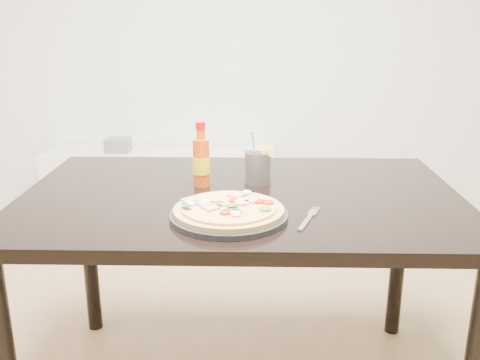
{
  "coord_description": "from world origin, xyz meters",
  "views": [
    {
      "loc": [
        -0.23,
        -1.11,
        1.29
      ],
      "look_at": [
        -0.27,
        0.4,
        0.83
      ],
      "focal_mm": 40.0,
      "sensor_mm": 36.0,
      "label": 1
    }
  ],
  "objects_px": {
    "plate": "(229,215)",
    "hot_sauce_bottle": "(201,161)",
    "pizza": "(229,209)",
    "media_console": "(161,190)",
    "fork": "(309,218)",
    "cola_cup": "(258,166)",
    "dining_table": "(241,217)"
  },
  "relations": [
    {
      "from": "fork",
      "to": "media_console",
      "type": "bearing_deg",
      "value": 132.44
    },
    {
      "from": "dining_table",
      "to": "cola_cup",
      "type": "relative_size",
      "value": 7.6
    },
    {
      "from": "pizza",
      "to": "plate",
      "type": "bearing_deg",
      "value": -105.53
    },
    {
      "from": "hot_sauce_bottle",
      "to": "plate",
      "type": "bearing_deg",
      "value": -70.84
    },
    {
      "from": "dining_table",
      "to": "plate",
      "type": "distance_m",
      "value": 0.25
    },
    {
      "from": "plate",
      "to": "fork",
      "type": "height_order",
      "value": "plate"
    },
    {
      "from": "fork",
      "to": "pizza",
      "type": "bearing_deg",
      "value": -159.83
    },
    {
      "from": "pizza",
      "to": "media_console",
      "type": "bearing_deg",
      "value": 105.89
    },
    {
      "from": "dining_table",
      "to": "media_console",
      "type": "distance_m",
      "value": 1.69
    },
    {
      "from": "hot_sauce_bottle",
      "to": "cola_cup",
      "type": "relative_size",
      "value": 1.18
    },
    {
      "from": "plate",
      "to": "fork",
      "type": "distance_m",
      "value": 0.23
    },
    {
      "from": "cola_cup",
      "to": "media_console",
      "type": "height_order",
      "value": "cola_cup"
    },
    {
      "from": "cola_cup",
      "to": "dining_table",
      "type": "bearing_deg",
      "value": -116.66
    },
    {
      "from": "plate",
      "to": "pizza",
      "type": "distance_m",
      "value": 0.02
    },
    {
      "from": "plate",
      "to": "hot_sauce_bottle",
      "type": "xyz_separation_m",
      "value": [
        -0.1,
        0.3,
        0.08
      ]
    },
    {
      "from": "plate",
      "to": "pizza",
      "type": "height_order",
      "value": "pizza"
    },
    {
      "from": "dining_table",
      "to": "pizza",
      "type": "height_order",
      "value": "pizza"
    },
    {
      "from": "cola_cup",
      "to": "hot_sauce_bottle",
      "type": "bearing_deg",
      "value": -169.06
    },
    {
      "from": "dining_table",
      "to": "hot_sauce_bottle",
      "type": "height_order",
      "value": "hot_sauce_bottle"
    },
    {
      "from": "plate",
      "to": "fork",
      "type": "xyz_separation_m",
      "value": [
        0.23,
        0.0,
        -0.01
      ]
    },
    {
      "from": "fork",
      "to": "dining_table",
      "type": "bearing_deg",
      "value": 151.3
    },
    {
      "from": "cola_cup",
      "to": "pizza",
      "type": "bearing_deg",
      "value": -104.05
    },
    {
      "from": "plate",
      "to": "hot_sauce_bottle",
      "type": "distance_m",
      "value": 0.32
    },
    {
      "from": "plate",
      "to": "media_console",
      "type": "height_order",
      "value": "plate"
    },
    {
      "from": "hot_sauce_bottle",
      "to": "cola_cup",
      "type": "height_order",
      "value": "hot_sauce_bottle"
    },
    {
      "from": "plate",
      "to": "hot_sauce_bottle",
      "type": "bearing_deg",
      "value": 109.16
    },
    {
      "from": "plate",
      "to": "cola_cup",
      "type": "height_order",
      "value": "cola_cup"
    },
    {
      "from": "media_console",
      "to": "fork",
      "type": "bearing_deg",
      "value": -67.59
    },
    {
      "from": "dining_table",
      "to": "plate",
      "type": "xyz_separation_m",
      "value": [
        -0.03,
        -0.23,
        0.09
      ]
    },
    {
      "from": "hot_sauce_bottle",
      "to": "media_console",
      "type": "relative_size",
      "value": 0.15
    },
    {
      "from": "pizza",
      "to": "cola_cup",
      "type": "relative_size",
      "value": 1.69
    },
    {
      "from": "pizza",
      "to": "cola_cup",
      "type": "xyz_separation_m",
      "value": [
        0.08,
        0.33,
        0.03
      ]
    }
  ]
}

